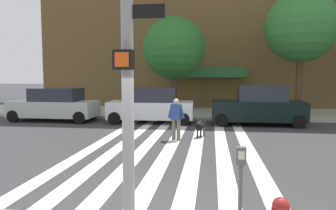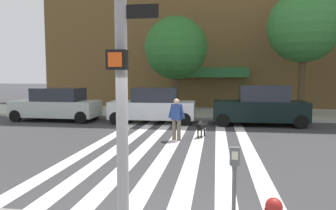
% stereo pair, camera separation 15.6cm
% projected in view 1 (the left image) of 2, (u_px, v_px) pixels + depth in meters
% --- Properties ---
extents(ground_plane, '(160.00, 160.00, 0.00)m').
position_uv_depth(ground_plane, '(181.00, 144.00, 11.80)').
color(ground_plane, '#353538').
extents(sidewalk_far, '(80.00, 6.00, 0.15)m').
position_uv_depth(sidewalk_far, '(195.00, 113.00, 21.17)').
color(sidewalk_far, '#A4AC9F').
rests_on(sidewalk_far, ground_plane).
extents(crosswalk_stripes, '(5.85, 12.39, 0.01)m').
position_uv_depth(crosswalk_stripes, '(172.00, 144.00, 11.85)').
color(crosswalk_stripes, silver).
rests_on(crosswalk_stripes, ground_plane).
extents(traffic_light_pole, '(0.74, 0.46, 5.80)m').
position_uv_depth(traffic_light_pole, '(126.00, 6.00, 4.59)').
color(traffic_light_pole, gray).
rests_on(traffic_light_pole, sidewalk_near).
extents(parking_meter_third_along, '(0.14, 0.11, 1.36)m').
position_uv_depth(parking_meter_third_along, '(240.00, 180.00, 4.64)').
color(parking_meter_third_along, '#515456').
rests_on(parking_meter_third_along, sidewalk_near).
extents(parked_car_near_curb, '(4.79, 2.04, 1.84)m').
position_uv_depth(parked_car_near_curb, '(55.00, 105.00, 17.86)').
color(parked_car_near_curb, '#B4C1BA').
rests_on(parked_car_near_curb, ground_plane).
extents(parked_car_behind_first, '(4.56, 2.05, 1.88)m').
position_uv_depth(parked_car_behind_first, '(152.00, 106.00, 17.12)').
color(parked_car_behind_first, silver).
rests_on(parked_car_behind_first, ground_plane).
extents(parked_car_third_in_line, '(4.62, 1.95, 2.04)m').
position_uv_depth(parked_car_third_in_line, '(258.00, 106.00, 16.37)').
color(parked_car_third_in_line, black).
rests_on(parked_car_third_in_line, ground_plane).
extents(street_tree_nearest, '(3.90, 3.90, 6.03)m').
position_uv_depth(street_tree_nearest, '(174.00, 48.00, 19.94)').
color(street_tree_nearest, '#4C3823').
rests_on(street_tree_nearest, sidewalk_far).
extents(street_tree_middle, '(4.22, 4.22, 7.36)m').
position_uv_depth(street_tree_middle, '(301.00, 27.00, 18.93)').
color(street_tree_middle, '#4C3823').
rests_on(street_tree_middle, sidewalk_far).
extents(pedestrian_dog_walker, '(0.70, 0.33, 1.64)m').
position_uv_depth(pedestrian_dog_walker, '(176.00, 117.00, 12.45)').
color(pedestrian_dog_walker, '#6B6051').
rests_on(pedestrian_dog_walker, ground_plane).
extents(dog_on_leash, '(0.43, 0.99, 0.65)m').
position_uv_depth(dog_on_leash, '(201.00, 126.00, 13.21)').
color(dog_on_leash, black).
rests_on(dog_on_leash, ground_plane).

